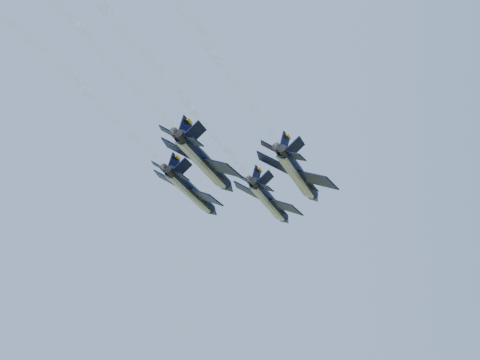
# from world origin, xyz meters

# --- Properties ---
(jet_lead) EXTENTS (11.55, 17.68, 6.85)m
(jet_lead) POSITION_xyz_m (6.43, 8.54, 95.94)
(jet_lead) COLOR black
(jet_left) EXTENTS (11.55, 17.68, 6.85)m
(jet_left) POSITION_xyz_m (-5.41, 1.73, 95.94)
(jet_left) COLOR black
(jet_right) EXTENTS (11.55, 17.68, 6.85)m
(jet_right) POSITION_xyz_m (11.33, -4.78, 95.94)
(jet_right) COLOR black
(jet_slot) EXTENTS (11.55, 17.68, 6.85)m
(jet_slot) POSITION_xyz_m (-1.17, -11.28, 95.94)
(jet_slot) COLOR black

